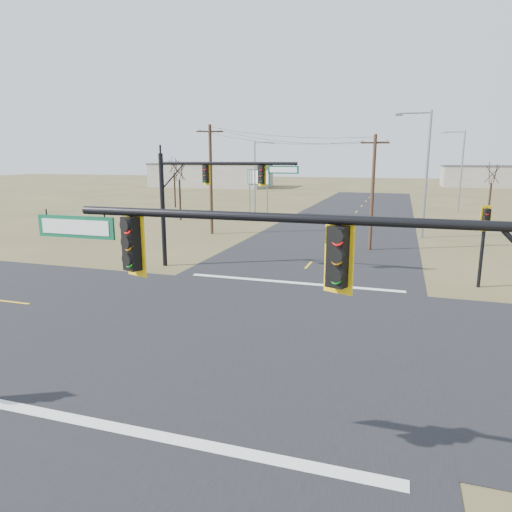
{
  "coord_description": "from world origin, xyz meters",
  "views": [
    {
      "loc": [
        5.45,
        -16.38,
        6.73
      ],
      "look_at": [
        -0.07,
        1.0,
        2.85
      ],
      "focal_mm": 32.0,
      "sensor_mm": 36.0,
      "label": 1
    }
  ],
  "objects": [
    {
      "name": "stop_bar_far",
      "position": [
        0.0,
        7.5,
        0.03
      ],
      "size": [
        12.0,
        0.4,
        0.01
      ],
      "primitive_type": "cube",
      "color": "silver",
      "rests_on": "road_ns"
    },
    {
      "name": "road_ns",
      "position": [
        0.0,
        0.0,
        0.01
      ],
      "size": [
        14.0,
        160.0,
        0.02
      ],
      "primitive_type": "cube",
      "color": "black",
      "rests_on": "ground"
    },
    {
      "name": "warehouse_left",
      "position": [
        -40.0,
        90.0,
        2.75
      ],
      "size": [
        28.0,
        14.0,
        5.5
      ],
      "primitive_type": "cube",
      "color": "#A4A192",
      "rests_on": "ground"
    },
    {
      "name": "streetlight_c",
      "position": [
        -10.87,
        35.16,
        4.94
      ],
      "size": [
        2.45,
        0.26,
        8.8
      ],
      "rotation": [
        0.0,
        0.0,
        -0.09
      ],
      "color": "gray",
      "rests_on": "ground"
    },
    {
      "name": "streetlight_b",
      "position": [
        12.34,
        47.87,
        5.78
      ],
      "size": [
        2.88,
        0.45,
        10.3
      ],
      "rotation": [
        0.0,
        0.0,
        -0.38
      ],
      "color": "gray",
      "rests_on": "ground"
    },
    {
      "name": "highway_sign",
      "position": [
        -10.99,
        36.35,
        3.97
      ],
      "size": [
        2.92,
        0.67,
        5.55
      ],
      "rotation": [
        0.0,
        0.0,
        -0.2
      ],
      "color": "gray",
      "rests_on": "ground"
    },
    {
      "name": "road_ew",
      "position": [
        0.0,
        0.0,
        0.01
      ],
      "size": [
        160.0,
        14.0,
        0.02
      ],
      "primitive_type": "cube",
      "color": "black",
      "rests_on": "ground"
    },
    {
      "name": "pedestal_signal_ne",
      "position": [
        9.69,
        9.6,
        3.23
      ],
      "size": [
        0.65,
        0.57,
        4.42
      ],
      "rotation": [
        0.0,
        0.0,
        0.31
      ],
      "color": "black",
      "rests_on": "ground"
    },
    {
      "name": "utility_pole_far",
      "position": [
        -11.02,
        22.04,
        5.05
      ],
      "size": [
        2.22,
        1.08,
        9.73
      ],
      "rotation": [
        0.0,
        0.0,
        0.42
      ],
      "color": "#452F1D",
      "rests_on": "ground"
    },
    {
      "name": "stop_bar_near",
      "position": [
        0.0,
        -7.5,
        0.03
      ],
      "size": [
        12.0,
        0.4,
        0.01
      ],
      "primitive_type": "cube",
      "color": "silver",
      "rests_on": "road_ns"
    },
    {
      "name": "streetlight_a",
      "position": [
        7.16,
        25.65,
        6.03
      ],
      "size": [
        3.0,
        0.43,
        10.73
      ],
      "rotation": [
        0.0,
        0.0,
        0.3
      ],
      "color": "gray",
      "rests_on": "ground"
    },
    {
      "name": "bare_tree_c",
      "position": [
        14.51,
        37.94,
        5.32
      ],
      "size": [
        2.96,
        2.96,
        6.78
      ],
      "rotation": [
        0.0,
        0.0,
        -0.03
      ],
      "color": "black",
      "rests_on": "ground"
    },
    {
      "name": "utility_pole_near",
      "position": [
        3.41,
        18.46,
        4.45
      ],
      "size": [
        2.02,
        0.74,
        8.49
      ],
      "rotation": [
        0.0,
        0.0,
        0.31
      ],
      "color": "#452F1D",
      "rests_on": "ground"
    },
    {
      "name": "warehouse_mid",
      "position": [
        25.0,
        110.0,
        2.5
      ],
      "size": [
        20.0,
        12.0,
        5.0
      ],
      "primitive_type": "cube",
      "color": "#A4A192",
      "rests_on": "ground"
    },
    {
      "name": "bare_tree_b",
      "position": [
        -25.18,
        42.09,
        5.96
      ],
      "size": [
        3.85,
        3.85,
        7.45
      ],
      "rotation": [
        0.0,
        0.0,
        0.42
      ],
      "color": "black",
      "rests_on": "ground"
    },
    {
      "name": "bare_tree_a",
      "position": [
        -18.15,
        29.84,
        5.54
      ],
      "size": [
        3.78,
        3.78,
        7.0
      ],
      "rotation": [
        0.0,
        0.0,
        0.42
      ],
      "color": "black",
      "rests_on": "ground"
    },
    {
      "name": "mast_arm_near",
      "position": [
        4.52,
        -8.76,
        4.63
      ],
      "size": [
        10.33,
        0.58,
        6.33
      ],
      "rotation": [
        0.0,
        0.0,
        -0.37
      ],
      "color": "black",
      "rests_on": "ground"
    },
    {
      "name": "ground",
      "position": [
        0.0,
        0.0,
        0.0
      ],
      "size": [
        320.0,
        320.0,
        0.0
      ],
      "primitive_type": "plane",
      "color": "brown",
      "rests_on": "ground"
    },
    {
      "name": "mast_arm_far",
      "position": [
        -5.87,
        9.19,
        5.12
      ],
      "size": [
        8.84,
        0.53,
        7.09
      ],
      "rotation": [
        0.0,
        0.0,
        -0.27
      ],
      "color": "black",
      "rests_on": "ground"
    }
  ]
}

